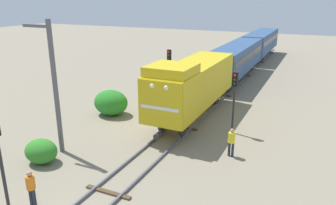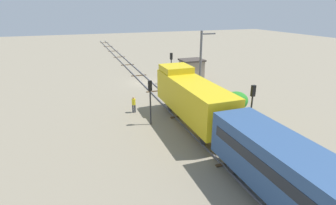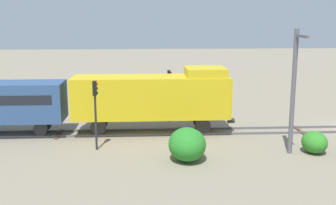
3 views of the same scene
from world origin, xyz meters
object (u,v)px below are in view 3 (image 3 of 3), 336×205
object	(u,v)px
traffic_signal_mid	(169,86)
traffic_signal_far	(95,103)
worker_by_signal	(209,107)
locomotive	(154,96)
catenary_mast	(294,89)

from	to	relation	value
traffic_signal_mid	traffic_signal_far	size ratio (longest dim) A/B	0.94
traffic_signal_far	traffic_signal_mid	bearing A→B (deg)	-35.73
traffic_signal_mid	worker_by_signal	xyz separation A→B (m)	(0.80, -3.37, -1.89)
traffic_signal_mid	traffic_signal_far	world-z (taller)	traffic_signal_far
locomotive	traffic_signal_far	xyz separation A→B (m)	(-3.60, 3.74, 0.29)
worker_by_signal	catenary_mast	size ratio (longest dim) A/B	0.22
traffic_signal_far	catenary_mast	xyz separation A→B (m)	(-1.46, -12.02, 1.00)
traffic_signal_mid	worker_by_signal	world-z (taller)	traffic_signal_mid
locomotive	worker_by_signal	distance (m)	6.53
locomotive	traffic_signal_far	distance (m)	5.20
locomotive	traffic_signal_far	size ratio (longest dim) A/B	2.63
locomotive	catenary_mast	size ratio (longest dim) A/B	1.52
traffic_signal_far	locomotive	bearing A→B (deg)	-46.09
traffic_signal_far	worker_by_signal	world-z (taller)	traffic_signal_far
worker_by_signal	traffic_signal_far	bearing A→B (deg)	-98.85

